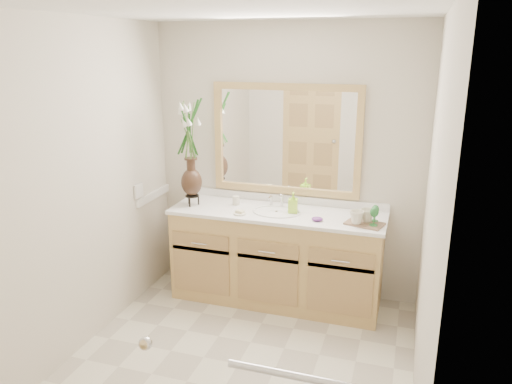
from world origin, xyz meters
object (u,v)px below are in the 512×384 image
(flower_vase, at_px, (190,138))
(tumbler, at_px, (236,200))
(soap_bottle, at_px, (293,203))
(tray, at_px, (365,224))

(flower_vase, height_order, tumbler, flower_vase)
(tumbler, height_order, soap_bottle, soap_bottle)
(flower_vase, bearing_deg, tumbler, 18.88)
(flower_vase, bearing_deg, tray, -1.73)
(soap_bottle, bearing_deg, flower_vase, 176.04)
(soap_bottle, xyz_separation_m, tray, (0.61, -0.12, -0.07))
(soap_bottle, bearing_deg, tray, -20.08)
(tumbler, bearing_deg, flower_vase, -161.12)
(flower_vase, relative_size, soap_bottle, 5.61)
(flower_vase, relative_size, tumbler, 11.10)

